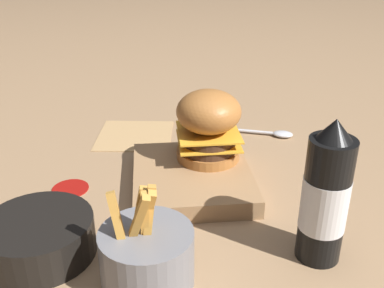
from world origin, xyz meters
name	(u,v)px	position (x,y,z in m)	size (l,w,h in m)	color
ground_plane	(185,203)	(0.00, 0.00, 0.00)	(6.00, 6.00, 0.00)	#9E7A56
serving_board	(192,178)	(-0.05, 0.02, 0.02)	(0.23, 0.20, 0.03)	#A37A51
burger	(209,125)	(-0.10, 0.05, 0.10)	(0.11, 0.11, 0.13)	#AD6B33
ketchup_bottle	(325,198)	(0.15, 0.17, 0.09)	(0.06, 0.06, 0.21)	black
fries_basket	(147,256)	(0.18, -0.06, 0.04)	(0.12, 0.12, 0.14)	slate
side_bowl	(39,236)	(0.11, -0.21, 0.03)	(0.15, 0.15, 0.05)	black
spoon	(271,133)	(-0.25, 0.21, 0.01)	(0.07, 0.17, 0.01)	silver
ketchup_puddle	(70,188)	(-0.06, -0.20, 0.00)	(0.06, 0.06, 0.00)	#9E140F
parchment_square	(135,135)	(-0.28, -0.09, 0.00)	(0.18, 0.18, 0.00)	tan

